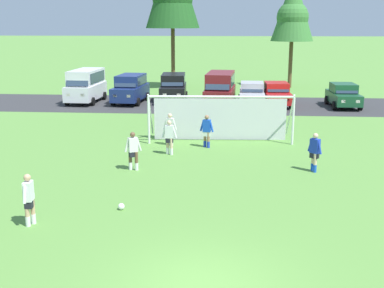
# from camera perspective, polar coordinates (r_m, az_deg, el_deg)

# --- Properties ---
(ground_plane) EXTENTS (400.00, 400.00, 0.00)m
(ground_plane) POSITION_cam_1_polar(r_m,az_deg,el_deg) (26.18, 3.08, 0.48)
(ground_plane) COLOR #598C3D
(parking_lot_strip) EXTENTS (52.00, 8.40, 0.01)m
(parking_lot_strip) POSITION_cam_1_polar(r_m,az_deg,el_deg) (37.46, 3.57, 4.57)
(parking_lot_strip) COLOR #333335
(parking_lot_strip) RESTS_ON ground
(soccer_ball) EXTENTS (0.22, 0.22, 0.22)m
(soccer_ball) POSITION_cam_1_polar(r_m,az_deg,el_deg) (16.69, -8.18, -7.17)
(soccer_ball) COLOR white
(soccer_ball) RESTS_ON ground
(soccer_goal) EXTENTS (7.51, 2.34, 2.57)m
(soccer_goal) POSITION_cam_1_polar(r_m,az_deg,el_deg) (25.79, 3.28, 3.21)
(soccer_goal) COLOR white
(soccer_goal) RESTS_ON ground
(player_striker_near) EXTENTS (0.72, 0.31, 1.64)m
(player_striker_near) POSITION_cam_1_polar(r_m,az_deg,el_deg) (24.41, 1.71, 1.49)
(player_striker_near) COLOR #936B4C
(player_striker_near) RESTS_ON ground
(player_midfield_center) EXTENTS (0.72, 0.40, 1.64)m
(player_midfield_center) POSITION_cam_1_polar(r_m,az_deg,el_deg) (20.79, -6.83, -0.82)
(player_midfield_center) COLOR brown
(player_midfield_center) RESTS_ON ground
(player_defender_far) EXTENTS (0.72, 0.33, 1.64)m
(player_defender_far) POSITION_cam_1_polar(r_m,az_deg,el_deg) (24.84, -2.56, 1.70)
(player_defender_far) COLOR beige
(player_defender_far) RESTS_ON ground
(player_winger_left) EXTENTS (0.73, 0.27, 1.64)m
(player_winger_left) POSITION_cam_1_polar(r_m,az_deg,el_deg) (23.10, -2.64, 0.76)
(player_winger_left) COLOR beige
(player_winger_left) RESTS_ON ground
(player_winger_right) EXTENTS (0.27, 0.74, 1.64)m
(player_winger_right) POSITION_cam_1_polar(r_m,az_deg,el_deg) (15.88, -18.34, -6.14)
(player_winger_right) COLOR tan
(player_winger_right) RESTS_ON ground
(player_trailing_back) EXTENTS (0.54, 0.62, 1.64)m
(player_trailing_back) POSITION_cam_1_polar(r_m,az_deg,el_deg) (21.06, 14.00, -0.95)
(player_trailing_back) COLOR beige
(player_trailing_back) RESTS_ON ground
(parked_car_slot_far_left) EXTENTS (2.33, 4.87, 2.52)m
(parked_car_slot_far_left) POSITION_cam_1_polar(r_m,az_deg,el_deg) (39.22, -12.17, 6.68)
(parked_car_slot_far_left) COLOR silver
(parked_car_slot_far_left) RESTS_ON ground
(parked_car_slot_left) EXTENTS (2.41, 4.74, 2.16)m
(parked_car_slot_left) POSITION_cam_1_polar(r_m,az_deg,el_deg) (38.39, -7.12, 6.39)
(parked_car_slot_left) COLOR navy
(parked_car_slot_left) RESTS_ON ground
(parked_car_slot_center_left) EXTENTS (2.36, 4.71, 2.16)m
(parked_car_slot_center_left) POSITION_cam_1_polar(r_m,az_deg,el_deg) (38.70, -2.17, 6.55)
(parked_car_slot_center_left) COLOR black
(parked_car_slot_center_left) RESTS_ON ground
(parked_car_slot_center) EXTENTS (2.45, 4.93, 2.52)m
(parked_car_slot_center) POSITION_cam_1_polar(r_m,az_deg,el_deg) (36.25, 3.27, 6.40)
(parked_car_slot_center) COLOR maroon
(parked_car_slot_center) RESTS_ON ground
(parked_car_slot_center_right) EXTENTS (2.12, 4.24, 1.72)m
(parked_car_slot_center_right) POSITION_cam_1_polar(r_m,az_deg,el_deg) (37.21, 6.95, 5.79)
(parked_car_slot_center_right) COLOR #B2B2BC
(parked_car_slot_center_right) RESTS_ON ground
(parked_car_slot_right) EXTENTS (2.17, 4.27, 1.72)m
(parked_car_slot_right) POSITION_cam_1_polar(r_m,az_deg,el_deg) (37.42, 9.75, 5.74)
(parked_car_slot_right) COLOR red
(parked_car_slot_right) RESTS_ON ground
(parked_car_slot_far_right) EXTENTS (2.12, 4.24, 1.72)m
(parked_car_slot_far_right) POSITION_cam_1_polar(r_m,az_deg,el_deg) (37.86, 17.12, 5.42)
(parked_car_slot_far_right) COLOR #194C2D
(parked_car_slot_far_right) RESTS_ON ground
(tree_mid_left) EXTENTS (3.93, 3.93, 10.47)m
(tree_mid_left) POSITION_cam_1_polar(r_m,az_deg,el_deg) (47.83, 11.61, 15.00)
(tree_mid_left) COLOR brown
(tree_mid_left) RESTS_ON ground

